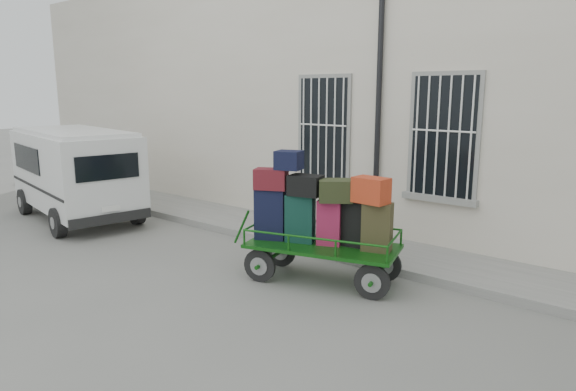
% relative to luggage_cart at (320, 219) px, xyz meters
% --- Properties ---
extents(ground, '(80.00, 80.00, 0.00)m').
position_rel_luggage_cart_xyz_m(ground, '(-1.39, -0.39, -1.04)').
color(ground, slate).
rests_on(ground, ground).
extents(building, '(24.00, 5.15, 6.00)m').
position_rel_luggage_cart_xyz_m(building, '(-1.39, 5.11, 1.96)').
color(building, beige).
rests_on(building, ground).
extents(sidewalk, '(24.00, 1.70, 0.15)m').
position_rel_luggage_cart_xyz_m(sidewalk, '(-1.39, 1.81, -0.97)').
color(sidewalk, slate).
rests_on(sidewalk, ground).
extents(luggage_cart, '(2.90, 1.72, 2.13)m').
position_rel_luggage_cart_xyz_m(luggage_cart, '(0.00, 0.00, 0.00)').
color(luggage_cart, black).
rests_on(luggage_cart, ground).
extents(van, '(4.57, 2.57, 2.18)m').
position_rel_luggage_cart_xyz_m(van, '(-7.05, -0.32, 0.20)').
color(van, silver).
rests_on(van, ground).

